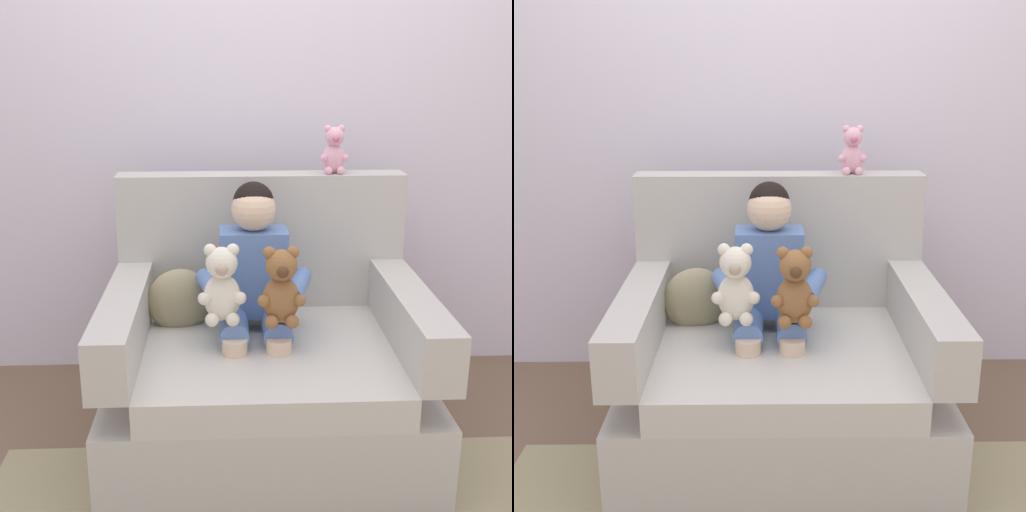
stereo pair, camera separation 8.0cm
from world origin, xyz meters
The scene contains 8 objects.
ground_plane centered at (0.00, 0.00, 0.00)m, with size 8.00×8.00×0.00m, color brown.
back_wall centered at (0.00, 0.78, 1.30)m, with size 6.00×0.10×2.60m, color silver.
armchair centered at (0.00, 0.05, 0.31)m, with size 1.19×0.97×1.00m.
seated_child centered at (-0.04, 0.08, 0.65)m, with size 0.45×0.39×0.82m.
plush_cream centered at (-0.17, -0.07, 0.68)m, with size 0.17×0.14×0.29m.
plush_brown centered at (0.04, -0.10, 0.68)m, with size 0.17×0.14×0.29m.
plush_pink_on_backrest centered at (0.30, 0.41, 1.09)m, with size 0.12×0.10×0.20m.
throw_pillow centered at (-0.34, 0.18, 0.54)m, with size 0.26×0.12×0.26m, color #998C66.
Camera 1 is at (-0.15, -2.35, 1.48)m, focal length 47.31 mm.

